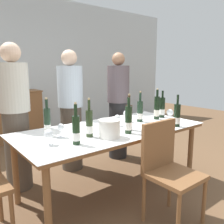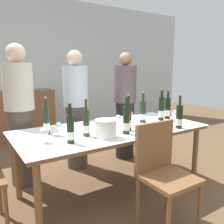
{
  "view_description": "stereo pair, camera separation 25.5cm",
  "coord_description": "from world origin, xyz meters",
  "px_view_note": "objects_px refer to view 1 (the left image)",
  "views": [
    {
      "loc": [
        -1.57,
        -1.96,
        1.37
      ],
      "look_at": [
        0.0,
        0.0,
        0.9
      ],
      "focal_mm": 38.0,
      "sensor_mm": 36.0,
      "label": 1
    },
    {
      "loc": [
        -1.36,
        -2.1,
        1.37
      ],
      "look_at": [
        0.0,
        0.0,
        0.9
      ],
      "focal_mm": 38.0,
      "sensor_mm": 36.0,
      "label": 2
    }
  ],
  "objects_px": {
    "wine_glass_2": "(170,113)",
    "person_host": "(15,118)",
    "wine_bottle_7": "(162,108)",
    "person_guest_right": "(118,106)",
    "wine_glass_4": "(61,128)",
    "wine_glass_0": "(127,114)",
    "person_guest_left": "(71,111)",
    "dining_table": "(112,134)",
    "chair_near_front": "(167,165)",
    "wine_bottle_4": "(140,112)",
    "wine_bottle_0": "(76,130)",
    "ice_bucket": "(110,128)",
    "sideboard_cabinet": "(7,117)",
    "wine_glass_1": "(117,118)",
    "wine_bottle_2": "(129,121)",
    "wine_glass_3": "(49,135)",
    "wine_bottle_3": "(129,118)",
    "wine_bottle_5": "(177,116)",
    "wine_bottle_8": "(157,108)",
    "wine_bottle_6": "(47,123)",
    "wine_bottle_1": "(89,124)"
  },
  "relations": [
    {
      "from": "wine_glass_4",
      "to": "person_host",
      "type": "distance_m",
      "value": 0.71
    },
    {
      "from": "sideboard_cabinet",
      "to": "wine_bottle_7",
      "type": "relative_size",
      "value": 3.5
    },
    {
      "from": "sideboard_cabinet",
      "to": "wine_bottle_7",
      "type": "height_order",
      "value": "wine_bottle_7"
    },
    {
      "from": "wine_bottle_3",
      "to": "sideboard_cabinet",
      "type": "bearing_deg",
      "value": 99.79
    },
    {
      "from": "wine_glass_0",
      "to": "person_guest_right",
      "type": "height_order",
      "value": "person_guest_right"
    },
    {
      "from": "ice_bucket",
      "to": "wine_bottle_8",
      "type": "relative_size",
      "value": 0.54
    },
    {
      "from": "dining_table",
      "to": "wine_glass_3",
      "type": "bearing_deg",
      "value": -172.15
    },
    {
      "from": "wine_bottle_3",
      "to": "wine_glass_1",
      "type": "relative_size",
      "value": 2.95
    },
    {
      "from": "wine_glass_3",
      "to": "chair_near_front",
      "type": "bearing_deg",
      "value": -35.99
    },
    {
      "from": "sideboard_cabinet",
      "to": "wine_glass_3",
      "type": "relative_size",
      "value": 9.24
    },
    {
      "from": "wine_bottle_6",
      "to": "wine_glass_2",
      "type": "relative_size",
      "value": 2.67
    },
    {
      "from": "wine_bottle_4",
      "to": "person_host",
      "type": "xyz_separation_m",
      "value": [
        -1.27,
        0.68,
        -0.02
      ]
    },
    {
      "from": "wine_bottle_8",
      "to": "person_host",
      "type": "bearing_deg",
      "value": 155.28
    },
    {
      "from": "wine_bottle_1",
      "to": "wine_bottle_6",
      "type": "height_order",
      "value": "same"
    },
    {
      "from": "dining_table",
      "to": "wine_glass_2",
      "type": "height_order",
      "value": "wine_glass_2"
    },
    {
      "from": "wine_bottle_5",
      "to": "wine_bottle_7",
      "type": "distance_m",
      "value": 0.51
    },
    {
      "from": "wine_bottle_1",
      "to": "wine_glass_0",
      "type": "xyz_separation_m",
      "value": [
        0.7,
        0.25,
        -0.03
      ]
    },
    {
      "from": "dining_table",
      "to": "chair_near_front",
      "type": "xyz_separation_m",
      "value": [
        0.06,
        -0.71,
        -0.14
      ]
    },
    {
      "from": "wine_bottle_7",
      "to": "person_guest_right",
      "type": "relative_size",
      "value": 0.22
    },
    {
      "from": "wine_bottle_2",
      "to": "wine_glass_4",
      "type": "distance_m",
      "value": 0.67
    },
    {
      "from": "wine_glass_4",
      "to": "wine_glass_0",
      "type": "bearing_deg",
      "value": 6.09
    },
    {
      "from": "wine_glass_2",
      "to": "wine_glass_4",
      "type": "xyz_separation_m",
      "value": [
        -1.42,
        0.17,
        -0.0
      ]
    },
    {
      "from": "sideboard_cabinet",
      "to": "wine_bottle_7",
      "type": "bearing_deg",
      "value": -64.04
    },
    {
      "from": "wine_glass_3",
      "to": "chair_near_front",
      "type": "relative_size",
      "value": 0.15
    },
    {
      "from": "wine_glass_3",
      "to": "wine_bottle_5",
      "type": "bearing_deg",
      "value": -11.67
    },
    {
      "from": "person_guest_right",
      "to": "wine_glass_1",
      "type": "bearing_deg",
      "value": -130.65
    },
    {
      "from": "dining_table",
      "to": "wine_bottle_4",
      "type": "height_order",
      "value": "wine_bottle_4"
    },
    {
      "from": "wine_bottle_7",
      "to": "wine_glass_4",
      "type": "bearing_deg",
      "value": -179.85
    },
    {
      "from": "wine_glass_1",
      "to": "person_guest_left",
      "type": "height_order",
      "value": "person_guest_left"
    },
    {
      "from": "wine_bottle_4",
      "to": "wine_glass_0",
      "type": "distance_m",
      "value": 0.16
    },
    {
      "from": "sideboard_cabinet",
      "to": "person_guest_left",
      "type": "bearing_deg",
      "value": -79.49
    },
    {
      "from": "wine_bottle_8",
      "to": "person_guest_left",
      "type": "distance_m",
      "value": 1.13
    },
    {
      "from": "ice_bucket",
      "to": "wine_bottle_5",
      "type": "height_order",
      "value": "wine_bottle_5"
    },
    {
      "from": "wine_bottle_8",
      "to": "chair_near_front",
      "type": "xyz_separation_m",
      "value": [
        -0.68,
        -0.72,
        -0.34
      ]
    },
    {
      "from": "wine_glass_2",
      "to": "person_host",
      "type": "bearing_deg",
      "value": 152.42
    },
    {
      "from": "wine_bottle_7",
      "to": "ice_bucket",
      "type": "bearing_deg",
      "value": -165.32
    },
    {
      "from": "sideboard_cabinet",
      "to": "wine_bottle_3",
      "type": "xyz_separation_m",
      "value": [
        0.48,
        -2.81,
        0.38
      ]
    },
    {
      "from": "wine_bottle_8",
      "to": "wine_glass_4",
      "type": "distance_m",
      "value": 1.33
    },
    {
      "from": "wine_glass_4",
      "to": "person_guest_left",
      "type": "relative_size",
      "value": 0.08
    },
    {
      "from": "wine_bottle_0",
      "to": "person_guest_right",
      "type": "xyz_separation_m",
      "value": [
        1.31,
        0.99,
        -0.05
      ]
    },
    {
      "from": "wine_bottle_7",
      "to": "wine_bottle_2",
      "type": "bearing_deg",
      "value": -161.19
    },
    {
      "from": "wine_bottle_8",
      "to": "wine_bottle_3",
      "type": "bearing_deg",
      "value": -165.01
    },
    {
      "from": "wine_glass_2",
      "to": "person_host",
      "type": "xyz_separation_m",
      "value": [
        -1.63,
        0.85,
        0.01
      ]
    },
    {
      "from": "wine_glass_1",
      "to": "dining_table",
      "type": "bearing_deg",
      "value": -159.17
    },
    {
      "from": "wine_bottle_3",
      "to": "wine_glass_0",
      "type": "xyz_separation_m",
      "value": [
        0.24,
        0.3,
        -0.03
      ]
    },
    {
      "from": "dining_table",
      "to": "wine_glass_0",
      "type": "height_order",
      "value": "wine_glass_0"
    },
    {
      "from": "wine_bottle_4",
      "to": "wine_glass_2",
      "type": "height_order",
      "value": "wine_bottle_4"
    },
    {
      "from": "sideboard_cabinet",
      "to": "wine_glass_1",
      "type": "relative_size",
      "value": 9.6
    },
    {
      "from": "wine_bottle_1",
      "to": "wine_bottle_6",
      "type": "xyz_separation_m",
      "value": [
        -0.3,
        0.27,
        0.01
      ]
    },
    {
      "from": "wine_glass_2",
      "to": "wine_glass_4",
      "type": "relative_size",
      "value": 1.04
    }
  ]
}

